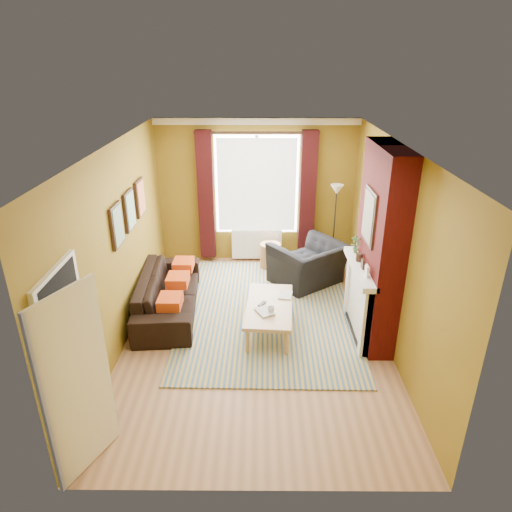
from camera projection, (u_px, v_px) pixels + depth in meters
name	position (u px, v px, depth m)	size (l,w,h in m)	color
ground	(256.00, 332.00, 6.91)	(5.50, 5.50, 0.00)	#966744
room_walls	(299.00, 241.00, 6.61)	(3.82, 5.54, 2.83)	olive
striped_rug	(267.00, 311.00, 7.45)	(2.80, 3.83, 0.02)	#315B88
sofa	(168.00, 293.00, 7.36)	(2.24, 0.88, 0.65)	black
armchair	(308.00, 264.00, 8.24)	(1.19, 1.04, 0.77)	black
coffee_table	(269.00, 307.00, 6.79)	(0.77, 1.39, 0.45)	tan
wicker_stool	(270.00, 256.00, 8.91)	(0.46, 0.46, 0.50)	#9A6C43
floor_lamp	(336.00, 203.00, 8.52)	(0.25, 0.25, 1.66)	black
book_a	(258.00, 313.00, 6.52)	(0.21, 0.28, 0.03)	#999999
book_b	(279.00, 295.00, 7.04)	(0.19, 0.27, 0.02)	#999999
mug	(271.00, 310.00, 6.54)	(0.10, 0.10, 0.10)	#999999
tv_remote	(262.00, 304.00, 6.78)	(0.13, 0.17, 0.02)	#27272A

